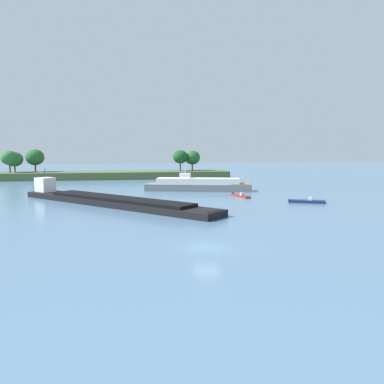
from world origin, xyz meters
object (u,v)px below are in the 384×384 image
at_px(fishing_skiff, 307,201).
at_px(cargo_barge, 107,200).
at_px(small_motorboat, 240,196).
at_px(white_riverboat, 198,185).

bearing_deg(fishing_skiff, cargo_barge, 174.27).
bearing_deg(small_motorboat, fishing_skiff, -47.08).
bearing_deg(small_motorboat, white_riverboat, 117.96).
distance_m(small_motorboat, fishing_skiff, 13.71).
bearing_deg(cargo_barge, white_riverboat, 44.18).
height_order(small_motorboat, fishing_skiff, fishing_skiff).
bearing_deg(small_motorboat, cargo_barge, -165.63).
xyz_separation_m(cargo_barge, fishing_skiff, (34.85, -3.50, -0.54)).
relative_size(cargo_barge, white_riverboat, 1.42).
relative_size(small_motorboat, fishing_skiff, 0.93).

